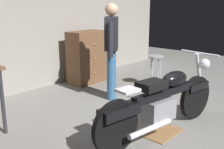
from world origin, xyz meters
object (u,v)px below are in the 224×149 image
person_standing (112,47)px  shop_stool (156,63)px  wooden_dresser (87,57)px  motorcycle (162,101)px

person_standing → shop_stool: 1.20m
shop_stool → wooden_dresser: (-0.71, 1.26, 0.05)m
motorcycle → shop_stool: (1.73, 1.20, 0.05)m
motorcycle → shop_stool: size_ratio=3.40×
motorcycle → wooden_dresser: size_ratio=1.98×
wooden_dresser → shop_stool: bearing=-60.5°
person_standing → wooden_dresser: size_ratio=1.52×
person_standing → wooden_dresser: person_standing is taller
wooden_dresser → person_standing: bearing=-110.7°
motorcycle → person_standing: size_ratio=1.30×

